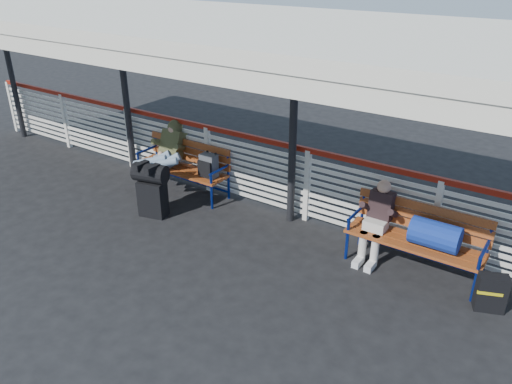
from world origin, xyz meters
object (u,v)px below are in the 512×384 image
Objects in this scene: suitcase_side at (491,293)px; traveler_man at (163,157)px; bench_right at (427,234)px; companion_person at (377,220)px; bench_left at (190,163)px; luggage_stack at (152,188)px.

traveler_man is at bearing 157.21° from suitcase_side.
bench_right is 0.69m from companion_person.
bench_right is (4.21, -0.17, 0.03)m from bench_left.
traveler_man reaches higher than bench_right.
bench_right is 1.16× the size of traveler_man.
luggage_stack is 0.50× the size of bench_right.
bench_left is 0.49m from traveler_man.
traveler_man reaches higher than bench_left.
companion_person reaches higher than luggage_stack.
bench_right is at bearing -2.79° from luggage_stack.
bench_left is at bearing 177.66° from bench_right.
traveler_man is 1.35× the size of companion_person.
companion_person reaches higher than bench_right.
bench_right is at bearing 0.18° from companion_person.
companion_person is at bearing -179.82° from bench_right.
luggage_stack is 3.57m from companion_person.
suitcase_side is (5.43, -0.11, -0.50)m from traveler_man.
traveler_man reaches higher than companion_person.
bench_right is 3.78× the size of suitcase_side.
suitcase_side is (5.12, -0.47, -0.34)m from bench_left.
bench_left is 3.53m from companion_person.
companion_person is at bearing 147.88° from suitcase_side.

